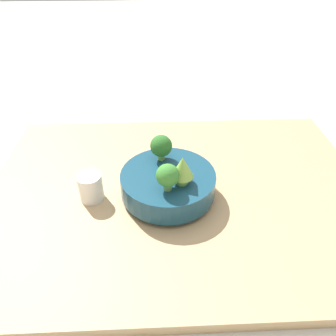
# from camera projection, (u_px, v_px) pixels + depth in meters

# --- Properties ---
(ground_plane) EXTENTS (6.00, 6.00, 0.00)m
(ground_plane) POSITION_uv_depth(u_px,v_px,m) (179.00, 197.00, 0.94)
(ground_plane) COLOR beige
(table) EXTENTS (1.07, 0.79, 0.03)m
(table) POSITION_uv_depth(u_px,v_px,m) (179.00, 193.00, 0.93)
(table) COLOR tan
(table) RESTS_ON ground_plane
(bowl) EXTENTS (0.25, 0.25, 0.07)m
(bowl) POSITION_uv_depth(u_px,v_px,m) (168.00, 183.00, 0.88)
(bowl) COLOR navy
(bowl) RESTS_ON table
(broccoli_floret_front) EXTENTS (0.06, 0.06, 0.07)m
(broccoli_floret_front) POSITION_uv_depth(u_px,v_px,m) (168.00, 176.00, 0.78)
(broccoli_floret_front) COLOR #609347
(broccoli_floret_front) RESTS_ON bowl
(broccoli_floret_back) EXTENTS (0.06, 0.06, 0.07)m
(broccoli_floret_back) POSITION_uv_depth(u_px,v_px,m) (161.00, 146.00, 0.89)
(broccoli_floret_back) COLOR #6BA34C
(broccoli_floret_back) RESTS_ON bowl
(romanesco_piece_near) EXTENTS (0.06, 0.06, 0.08)m
(romanesco_piece_near) POSITION_uv_depth(u_px,v_px,m) (183.00, 168.00, 0.80)
(romanesco_piece_near) COLOR #6BA34C
(romanesco_piece_near) RESTS_ON bowl
(cup) EXTENTS (0.06, 0.06, 0.08)m
(cup) POSITION_uv_depth(u_px,v_px,m) (91.00, 187.00, 0.87)
(cup) COLOR silver
(cup) RESTS_ON table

